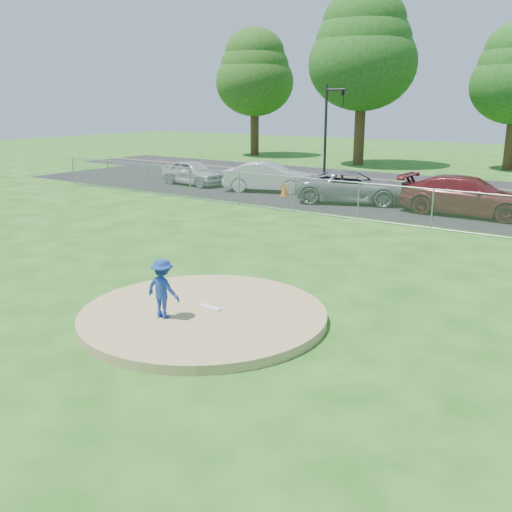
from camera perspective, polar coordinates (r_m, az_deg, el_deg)
The scene contains 15 objects.
ground at distance 20.94m, azimuth 12.72°, elevation 2.05°, with size 120.00×120.00×0.00m, color #1B5212.
pitchers_mound at distance 12.62m, azimuth -5.27°, elevation -5.90°, with size 5.40×5.40×0.20m, color #9F8957.
pitching_rubber at distance 12.72m, azimuth -4.69°, elevation -5.13°, with size 0.60×0.15×0.04m, color white.
chain_link_fence at distance 22.62m, azimuth 14.81°, elevation 4.82°, with size 40.00×0.06×1.50m, color gray.
parking_lot at distance 26.96m, azimuth 18.11°, elevation 4.57°, with size 50.00×8.00×0.01m, color black.
street at distance 34.12m, azimuth 21.95°, elevation 6.32°, with size 60.00×7.00×0.01m, color black.
tree_far_left at distance 51.43m, azimuth -0.14°, elevation 17.91°, with size 6.72×6.72×10.74m.
tree_left at distance 44.23m, azimuth 10.68°, elevation 19.64°, with size 7.84×7.84×12.53m.
traffic_signal_left at distance 35.05m, azimuth 7.33°, elevation 13.01°, with size 1.28×0.20×5.60m.
pitcher at distance 12.13m, azimuth -9.31°, elevation -3.22°, with size 0.82×0.47×1.28m, color navy.
traffic_cone at distance 28.92m, azimuth 2.85°, elevation 6.73°, with size 0.38×0.38×0.74m, color orange.
parked_car_silver at distance 33.09m, azimuth -6.33°, elevation 8.30°, with size 1.64×4.09×1.39m, color #B1B1B6.
parked_car_white at distance 30.33m, azimuth 1.22°, elevation 7.90°, with size 1.62×4.64×1.53m, color silver.
parked_car_gray at distance 27.37m, azimuth 9.60°, elevation 6.81°, with size 2.41×5.22×1.45m, color slate.
parked_car_darkred at distance 25.51m, azimuth 20.39°, elevation 5.66°, with size 2.26×5.57×1.62m, color #5C171A.
Camera 1 is at (7.70, -8.92, 4.63)m, focal length 40.00 mm.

